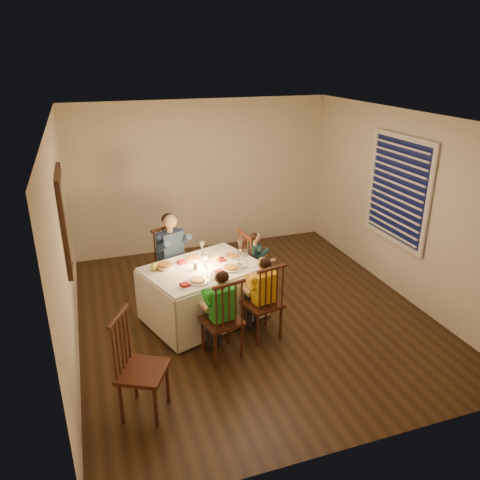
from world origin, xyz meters
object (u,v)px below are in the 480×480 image
object	(u,v)px
chair_near_right	(262,335)
adult	(174,295)
serving_bowl	(164,267)
chair_adult	(174,295)
chair_end	(255,296)
chair_extra	(147,411)
dining_table	(203,282)
child_yellow	(262,335)
child_teal	(255,296)
child_green	(222,354)
chair_near_left	(222,354)

from	to	relation	value
chair_near_right	adult	size ratio (longest dim) A/B	0.82
adult	serving_bowl	distance (m)	1.03
chair_adult	serving_bowl	size ratio (longest dim) A/B	4.62
chair_end	chair_extra	world-z (taller)	chair_extra
adult	chair_end	bearing A→B (deg)	-45.29
dining_table	chair_near_right	distance (m)	1.01
dining_table	child_yellow	world-z (taller)	dining_table
chair_end	adult	size ratio (longest dim) A/B	0.82
chair_end	chair_extra	distance (m)	2.62
child_yellow	chair_adult	bearing A→B (deg)	-71.66
chair_end	serving_bowl	xyz separation A→B (m)	(-1.33, -0.23, 0.78)
serving_bowl	child_yellow	bearing A→B (deg)	-35.46
child_yellow	child_teal	size ratio (longest dim) A/B	1.09
child_green	child_yellow	bearing A→B (deg)	-171.25
chair_extra	serving_bowl	size ratio (longest dim) A/B	4.92
chair_adult	chair_near_left	world-z (taller)	same
chair_near_right	child_teal	distance (m)	1.02
dining_table	chair_near_right	world-z (taller)	dining_table
child_yellow	child_green	bearing A→B (deg)	7.53
chair_end	serving_bowl	world-z (taller)	serving_bowl
dining_table	chair_end	world-z (taller)	dining_table
chair_adult	child_teal	distance (m)	1.19
chair_extra	serving_bowl	world-z (taller)	serving_bowl
dining_table	chair_end	size ratio (longest dim) A/B	1.66
chair_near_right	adult	distance (m)	1.62
adult	child_yellow	size ratio (longest dim) A/B	1.16
dining_table	chair_near_right	bearing A→B (deg)	-66.93
chair_adult	child_yellow	distance (m)	1.62
chair_end	child_teal	world-z (taller)	chair_end
chair_end	child_yellow	bearing A→B (deg)	154.50
adult	child_green	world-z (taller)	adult
child_yellow	chair_near_right	bearing A→B (deg)	180.00
chair_extra	serving_bowl	bearing A→B (deg)	10.63
chair_adult	adult	bearing A→B (deg)	0.00
chair_near_left	chair_near_right	size ratio (longest dim) A/B	1.00
chair_adult	serving_bowl	bearing A→B (deg)	-134.14
serving_bowl	chair_near_left	bearing A→B (deg)	-63.89
chair_near_right	chair_extra	size ratio (longest dim) A/B	0.94
chair_near_left	child_green	xyz separation A→B (m)	(0.00, 0.00, 0.00)
chair_near_right	serving_bowl	bearing A→B (deg)	-48.14
dining_table	chair_extra	bearing A→B (deg)	-142.07
child_yellow	child_teal	bearing A→B (deg)	-118.75
child_teal	chair_near_left	bearing A→B (deg)	134.65
chair_near_left	chair_near_right	distance (m)	0.62
chair_end	child_green	size ratio (longest dim) A/B	0.94
chair_near_left	chair_near_right	bearing A→B (deg)	-171.25
dining_table	chair_adult	world-z (taller)	dining_table
chair_extra	chair_end	bearing A→B (deg)	-16.80
adult	serving_bowl	world-z (taller)	serving_bowl
dining_table	chair_adult	bearing A→B (deg)	89.88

